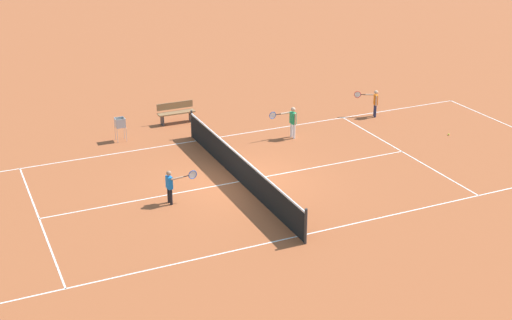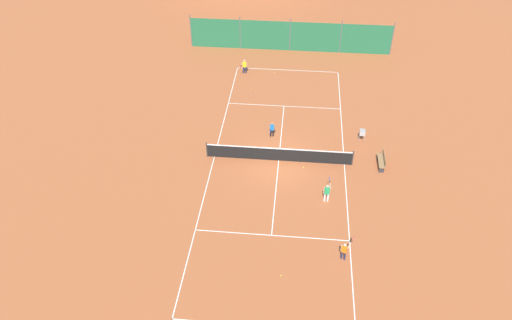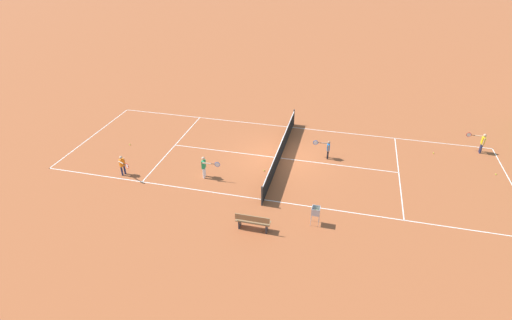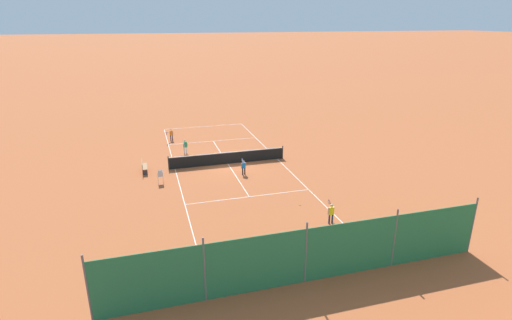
{
  "view_description": "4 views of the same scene",
  "coord_description": "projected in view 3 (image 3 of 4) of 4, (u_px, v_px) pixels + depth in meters",
  "views": [
    {
      "loc": [
        -19.57,
        8.34,
        9.58
      ],
      "look_at": [
        -1.48,
        0.08,
        1.34
      ],
      "focal_mm": 50.0,
      "sensor_mm": 36.0,
      "label": 1
    },
    {
      "loc": [
        0.91,
        -24.57,
        19.57
      ],
      "look_at": [
        -1.29,
        -1.59,
        1.2
      ],
      "focal_mm": 35.0,
      "sensor_mm": 36.0,
      "label": 2
    },
    {
      "loc": [
        19.21,
        3.37,
        11.28
      ],
      "look_at": [
        1.87,
        -0.95,
        0.8
      ],
      "focal_mm": 28.0,
      "sensor_mm": 36.0,
      "label": 3
    },
    {
      "loc": [
        6.06,
        28.86,
        10.78
      ],
      "look_at": [
        -1.75,
        1.91,
        0.79
      ],
      "focal_mm": 28.0,
      "sensor_mm": 36.0,
      "label": 4
    }
  ],
  "objects": [
    {
      "name": "court_line_markings",
      "position": [
        280.0,
        158.0,
        22.49
      ],
      "size": [
        8.25,
        23.85,
        0.01
      ],
      "color": "white",
      "rests_on": "ground"
    },
    {
      "name": "player_near_baseline",
      "position": [
        205.0,
        166.0,
        20.4
      ],
      "size": [
        0.41,
        1.02,
        1.21
      ],
      "color": "white",
      "rests_on": "ground"
    },
    {
      "name": "courtside_bench",
      "position": [
        253.0,
        222.0,
        16.94
      ],
      "size": [
        0.36,
        1.5,
        0.84
      ],
      "color": "olive",
      "rests_on": "ground"
    },
    {
      "name": "player_near_service",
      "position": [
        327.0,
        148.0,
        22.17
      ],
      "size": [
        0.37,
        0.95,
        1.09
      ],
      "color": "black",
      "rests_on": "ground"
    },
    {
      "name": "ground_plane",
      "position": [
        280.0,
        158.0,
        22.49
      ],
      "size": [
        600.0,
        600.0,
        0.0
      ],
      "primitive_type": "plane",
      "color": "#A8542D"
    },
    {
      "name": "tennis_ball_alley_left",
      "position": [
        264.0,
        171.0,
        21.28
      ],
      "size": [
        0.07,
        0.07,
        0.07
      ],
      "primitive_type": "sphere",
      "color": "#CCE033",
      "rests_on": "ground"
    },
    {
      "name": "tennis_net",
      "position": [
        281.0,
        150.0,
        22.24
      ],
      "size": [
        9.18,
        0.08,
        1.06
      ],
      "color": "#2D2D2D",
      "rests_on": "ground"
    },
    {
      "name": "tennis_ball_mid_court",
      "position": [
        496.0,
        174.0,
        20.96
      ],
      "size": [
        0.07,
        0.07,
        0.07
      ],
      "primitive_type": "sphere",
      "color": "#CCE033",
      "rests_on": "ground"
    },
    {
      "name": "tennis_ball_alley_right",
      "position": [
        433.0,
        153.0,
        22.92
      ],
      "size": [
        0.07,
        0.07,
        0.07
      ],
      "primitive_type": "sphere",
      "color": "#CCE033",
      "rests_on": "ground"
    },
    {
      "name": "player_far_service",
      "position": [
        122.0,
        164.0,
        20.63
      ],
      "size": [
        0.71,
        0.84,
        1.12
      ],
      "color": "#23284C",
      "rests_on": "ground"
    },
    {
      "name": "player_far_baseline",
      "position": [
        482.0,
        142.0,
        22.72
      ],
      "size": [
        0.44,
        0.99,
        1.19
      ],
      "color": "#23284C",
      "rests_on": "ground"
    },
    {
      "name": "tennis_ball_service_box",
      "position": [
        130.0,
        145.0,
        23.81
      ],
      "size": [
        0.07,
        0.07,
        0.07
      ],
      "primitive_type": "sphere",
      "color": "#CCE033",
      "rests_on": "ground"
    },
    {
      "name": "ball_hopper",
      "position": [
        316.0,
        212.0,
        17.19
      ],
      "size": [
        0.36,
        0.36,
        0.89
      ],
      "color": "#B7B7BC",
      "rests_on": "ground"
    }
  ]
}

